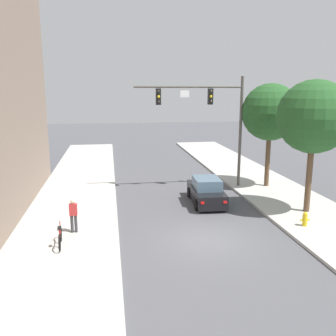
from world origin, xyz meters
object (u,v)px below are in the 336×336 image
(fire_hydrant, at_px, (305,219))
(street_tree_nearest, at_px, (314,117))
(traffic_signal_mast, at_px, (211,111))
(bicycle_leaning, at_px, (60,237))
(pedestrian_sidewalk_left_walker, at_px, (73,214))
(car_lead_black, at_px, (206,192))
(street_tree_second, at_px, (270,112))

(fire_hydrant, bearing_deg, street_tree_nearest, 58.96)
(traffic_signal_mast, height_order, bicycle_leaning, traffic_signal_mast)
(traffic_signal_mast, bearing_deg, pedestrian_sidewalk_left_walker, -140.19)
(fire_hydrant, bearing_deg, pedestrian_sidewalk_left_walker, 175.24)
(car_lead_black, height_order, fire_hydrant, car_lead_black)
(pedestrian_sidewalk_left_walker, xyz_separation_m, fire_hydrant, (11.26, -0.94, -0.56))
(car_lead_black, bearing_deg, traffic_signal_mast, 71.54)
(car_lead_black, height_order, pedestrian_sidewalk_left_walker, pedestrian_sidewalk_left_walker)
(street_tree_second, bearing_deg, bicycle_leaning, -147.70)
(bicycle_leaning, relative_size, street_tree_second, 0.25)
(bicycle_leaning, bearing_deg, pedestrian_sidewalk_left_walker, 73.19)
(bicycle_leaning, distance_m, street_tree_nearest, 14.09)
(pedestrian_sidewalk_left_walker, bearing_deg, street_tree_second, 28.18)
(car_lead_black, bearing_deg, fire_hydrant, -52.24)
(traffic_signal_mast, distance_m, street_tree_nearest, 7.18)
(pedestrian_sidewalk_left_walker, bearing_deg, traffic_signal_mast, 39.81)
(traffic_signal_mast, relative_size, street_tree_second, 1.06)
(street_tree_nearest, xyz_separation_m, street_tree_second, (0.08, 5.60, -0.10))
(traffic_signal_mast, bearing_deg, bicycle_leaning, -136.22)
(traffic_signal_mast, bearing_deg, car_lead_black, -108.46)
(bicycle_leaning, relative_size, street_tree_nearest, 0.25)
(traffic_signal_mast, height_order, fire_hydrant, traffic_signal_mast)
(pedestrian_sidewalk_left_walker, height_order, bicycle_leaning, pedestrian_sidewalk_left_walker)
(traffic_signal_mast, bearing_deg, fire_hydrant, -71.56)
(bicycle_leaning, xyz_separation_m, street_tree_nearest, (12.97, 2.66, 4.82))
(traffic_signal_mast, xyz_separation_m, street_tree_nearest, (3.95, -5.99, -0.01))
(traffic_signal_mast, distance_m, bicycle_leaning, 13.40)
(pedestrian_sidewalk_left_walker, height_order, street_tree_nearest, street_tree_nearest)
(car_lead_black, height_order, bicycle_leaning, car_lead_black)
(car_lead_black, xyz_separation_m, street_tree_nearest, (5.02, -2.77, 4.64))
(street_tree_nearest, bearing_deg, street_tree_second, 89.17)
(car_lead_black, relative_size, pedestrian_sidewalk_left_walker, 2.63)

